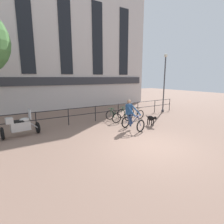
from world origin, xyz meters
TOP-DOWN VIEW (x-y plane):
  - ground_plane at (0.00, 0.00)m, footprint 60.00×60.00m
  - canal_railing at (-0.00, 5.20)m, footprint 15.05×0.05m
  - building_facade at (0.00, 10.99)m, footprint 18.00×0.72m
  - cyclist_with_bike at (0.86, 2.43)m, footprint 0.89×1.28m
  - dog at (2.44, 2.41)m, footprint 0.28×0.88m
  - parked_motorcycle at (-4.61, 4.43)m, footprint 1.79×0.79m
  - parked_bicycle_near_lamp at (1.01, 4.54)m, footprint 0.81×1.19m
  - parked_bicycle_mid_left at (1.98, 4.54)m, footprint 0.78×1.18m
  - parked_bicycle_mid_right at (2.95, 4.54)m, footprint 0.71×1.14m
  - street_lamp at (6.42, 5.01)m, footprint 0.28×0.28m

SIDE VIEW (x-z plane):
  - ground_plane at x=0.00m, z-range 0.00..0.00m
  - parked_bicycle_mid_right at x=2.95m, z-range -0.07..0.79m
  - parked_bicycle_near_lamp at x=1.01m, z-range -0.07..0.79m
  - parked_bicycle_mid_left at x=1.98m, z-range -0.07..0.79m
  - dog at x=2.44m, z-range 0.13..0.75m
  - parked_motorcycle at x=-4.61m, z-range -0.11..1.24m
  - canal_railing at x=0.00m, z-range 0.18..1.23m
  - cyclist_with_bike at x=0.86m, z-range -0.09..1.61m
  - street_lamp at x=6.42m, z-range 0.28..5.11m
  - building_facade at x=0.00m, z-range -0.03..11.87m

